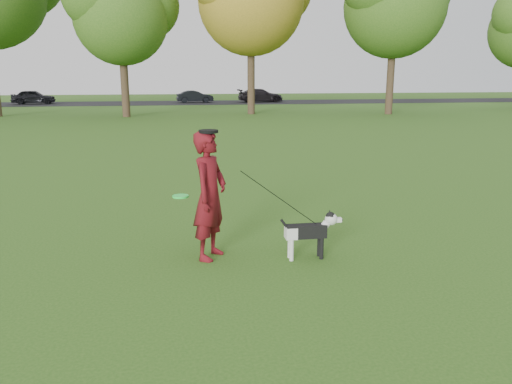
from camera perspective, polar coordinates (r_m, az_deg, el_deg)
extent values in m
plane|color=#285116|center=(7.25, -1.50, -8.05)|extent=(120.00, 120.00, 0.00)
cube|color=black|center=(46.78, -7.93, 10.07)|extent=(120.00, 7.00, 0.02)
imported|color=#5B0D17|center=(7.21, -5.30, -0.41)|extent=(0.72, 0.82, 1.88)
cube|color=black|center=(7.30, 5.73, -4.47)|extent=(0.59, 0.18, 0.19)
cube|color=silver|center=(7.26, 4.01, -4.65)|extent=(0.17, 0.19, 0.17)
cylinder|color=silver|center=(7.28, 4.09, -6.65)|extent=(0.06, 0.06, 0.32)
cylinder|color=silver|center=(7.39, 3.87, -6.31)|extent=(0.06, 0.06, 0.32)
cylinder|color=black|center=(7.39, 7.50, -6.42)|extent=(0.06, 0.06, 0.32)
cylinder|color=black|center=(7.50, 7.23, -6.10)|extent=(0.06, 0.06, 0.32)
cylinder|color=silver|center=(7.36, 7.75, -4.00)|extent=(0.20, 0.12, 0.21)
sphere|color=silver|center=(7.35, 8.58, -3.08)|extent=(0.18, 0.18, 0.18)
sphere|color=black|center=(7.34, 8.51, -2.80)|extent=(0.14, 0.14, 0.14)
cube|color=silver|center=(7.39, 9.29, -3.16)|extent=(0.12, 0.07, 0.06)
sphere|color=black|center=(7.41, 9.76, -3.13)|extent=(0.04, 0.04, 0.04)
cone|color=black|center=(7.28, 8.63, -2.50)|extent=(0.06, 0.06, 0.08)
cone|color=black|center=(7.37, 8.41, -2.30)|extent=(0.06, 0.06, 0.08)
cylinder|color=black|center=(7.22, 3.56, -4.08)|extent=(0.20, 0.04, 0.27)
cylinder|color=black|center=(7.34, 7.31, -3.95)|extent=(0.13, 0.13, 0.02)
imported|color=black|center=(48.35, -24.09, 9.89)|extent=(3.68, 1.69, 1.22)
imported|color=black|center=(46.77, -7.01, 10.78)|extent=(3.41, 1.49, 1.09)
imported|color=black|center=(47.37, 0.51, 10.98)|extent=(4.29, 1.93, 1.22)
cylinder|color=#20FF45|center=(7.15, -8.62, -0.48)|extent=(0.23, 0.23, 0.02)
cylinder|color=black|center=(7.05, -5.46, 6.91)|extent=(0.28, 0.28, 0.04)
cylinder|color=#38281C|center=(32.35, -14.78, 12.02)|extent=(0.48, 0.48, 4.20)
sphere|color=#426B1E|center=(32.57, -15.26, 19.66)|extent=(5.60, 5.60, 5.60)
cylinder|color=#38281C|center=(33.55, -0.56, 13.20)|extent=(0.48, 0.48, 5.04)
cylinder|color=#38281C|center=(34.59, 15.11, 12.59)|extent=(0.48, 0.48, 4.83)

